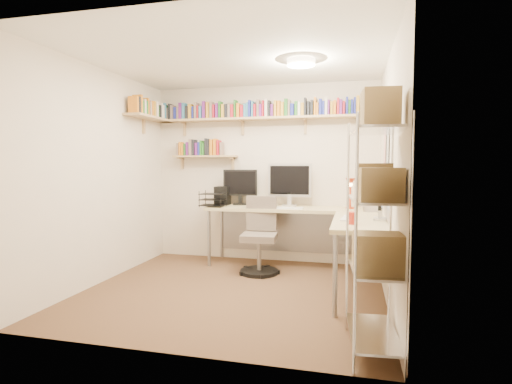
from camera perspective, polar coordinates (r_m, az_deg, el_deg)
ground at (r=4.50m, az=-3.28°, el=-13.92°), size 3.20×3.20×0.00m
room_shell at (r=4.29m, az=-3.30°, el=6.17°), size 3.24×3.04×2.52m
wall_shelves at (r=5.69m, az=-3.66°, el=10.44°), size 3.12×1.09×0.80m
corner_desk at (r=5.13m, az=5.16°, el=-2.62°), size 2.47×2.09×1.40m
office_chair at (r=5.13m, az=0.56°, el=-6.99°), size 0.51×0.52×0.97m
wire_rack at (r=2.98m, az=16.82°, el=-1.53°), size 0.43×0.77×1.89m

